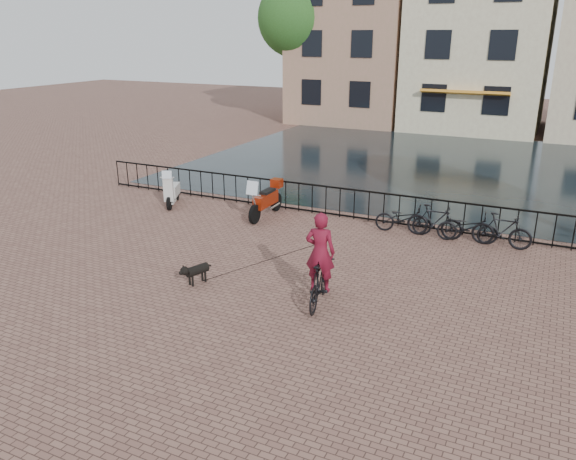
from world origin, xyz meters
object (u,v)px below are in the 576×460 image
at_px(cyclist, 320,265).
at_px(dog, 197,273).
at_px(motorcycle, 266,196).
at_px(scooter, 172,185).

distance_m(cyclist, dog, 3.21).
xyz_separation_m(cyclist, motorcycle, (-4.09, 5.15, -0.24)).
distance_m(cyclist, scooter, 9.19).
bearing_deg(cyclist, motorcycle, -60.85).
distance_m(cyclist, motorcycle, 6.58).
bearing_deg(cyclist, dog, -4.57).
relative_size(cyclist, dog, 2.88).
distance_m(motorcycle, scooter, 3.66).
bearing_deg(dog, scooter, 151.32).
relative_size(cyclist, motorcycle, 1.24).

